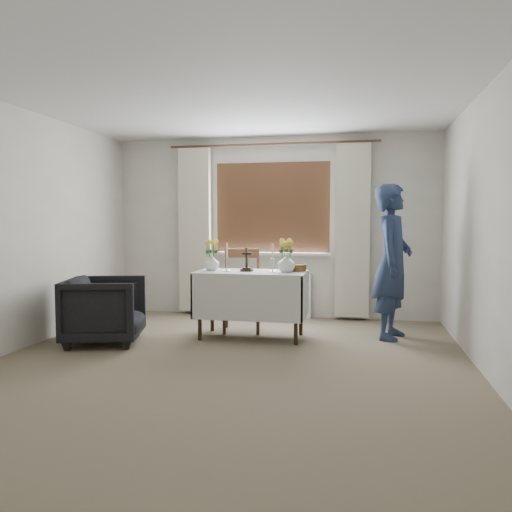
{
  "coord_description": "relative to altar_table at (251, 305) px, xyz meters",
  "views": [
    {
      "loc": [
        1.17,
        -4.37,
        1.33
      ],
      "look_at": [
        0.08,
        0.94,
        0.95
      ],
      "focal_mm": 35.0,
      "sensor_mm": 36.0,
      "label": 1
    }
  ],
  "objects": [
    {
      "name": "candlestick_right",
      "position": [
        0.24,
        -0.02,
        0.54
      ],
      "size": [
        0.1,
        0.1,
        0.32
      ],
      "primitive_type": null,
      "rotation": [
        0.0,
        0.0,
        -0.08
      ],
      "color": "silver",
      "rests_on": "altar_table"
    },
    {
      "name": "armchair",
      "position": [
        -1.52,
        -0.57,
        -0.02
      ],
      "size": [
        0.97,
        0.96,
        0.73
      ],
      "primitive_type": "imported",
      "rotation": [
        0.0,
        0.0,
        1.83
      ],
      "color": "black",
      "rests_on": "ground"
    },
    {
      "name": "ground",
      "position": [
        0.01,
        -1.14,
        -0.38
      ],
      "size": [
        5.0,
        5.0,
        0.0
      ],
      "primitive_type": "plane",
      "color": "#84705B",
      "rests_on": "ground"
    },
    {
      "name": "wicker_basket",
      "position": [
        0.51,
        0.14,
        0.42
      ],
      "size": [
        0.21,
        0.21,
        0.08
      ],
      "primitive_type": "cylinder",
      "rotation": [
        0.0,
        0.0,
        0.05
      ],
      "color": "brown",
      "rests_on": "altar_table"
    },
    {
      "name": "flower_vase_right",
      "position": [
        0.4,
        -0.01,
        0.48
      ],
      "size": [
        0.26,
        0.26,
        0.21
      ],
      "primitive_type": "imported",
      "rotation": [
        0.0,
        0.0,
        -0.38
      ],
      "color": "white",
      "rests_on": "altar_table"
    },
    {
      "name": "candlestick_left",
      "position": [
        -0.28,
        -0.02,
        0.54
      ],
      "size": [
        0.11,
        0.11,
        0.33
      ],
      "primitive_type": null,
      "rotation": [
        0.0,
        0.0,
        -0.14
      ],
      "color": "silver",
      "rests_on": "altar_table"
    },
    {
      "name": "altar_table",
      "position": [
        0.0,
        0.0,
        0.0
      ],
      "size": [
        1.24,
        0.64,
        0.76
      ],
      "primitive_type": "cube",
      "color": "white",
      "rests_on": "ground"
    },
    {
      "name": "radiator",
      "position": [
        0.01,
        1.28,
        -0.08
      ],
      "size": [
        1.1,
        0.1,
        0.6
      ],
      "primitive_type": "cube",
      "color": "white",
      "rests_on": "ground"
    },
    {
      "name": "person",
      "position": [
        1.57,
        0.3,
        0.49
      ],
      "size": [
        0.57,
        0.72,
        1.75
      ],
      "primitive_type": "imported",
      "rotation": [
        0.0,
        0.0,
        1.31
      ],
      "color": "navy",
      "rests_on": "ground"
    },
    {
      "name": "flower_vase_left",
      "position": [
        -0.48,
        0.02,
        0.48
      ],
      "size": [
        0.19,
        0.19,
        0.19
      ],
      "primitive_type": "imported",
      "rotation": [
        0.0,
        0.0,
        -0.05
      ],
      "color": "white",
      "rests_on": "altar_table"
    },
    {
      "name": "wooden_chair",
      "position": [
        -0.19,
        0.31,
        0.12
      ],
      "size": [
        0.54,
        0.54,
        1.0
      ],
      "primitive_type": null,
      "rotation": [
        0.0,
        0.0,
        0.19
      ],
      "color": "#59321E",
      "rests_on": "ground"
    },
    {
      "name": "wooden_cross",
      "position": [
        -0.05,
        -0.02,
        0.52
      ],
      "size": [
        0.14,
        0.11,
        0.27
      ],
      "primitive_type": null,
      "rotation": [
        0.0,
        0.0,
        -0.13
      ],
      "color": "black",
      "rests_on": "altar_table"
    }
  ]
}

